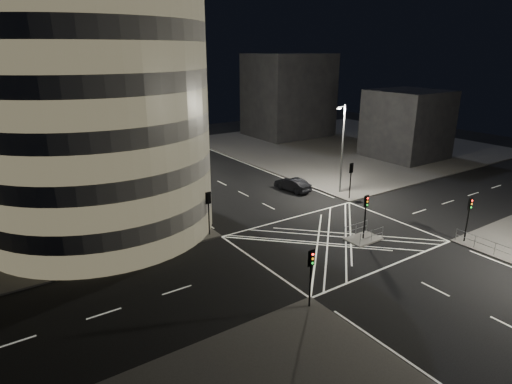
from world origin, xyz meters
TOP-DOWN VIEW (x-y plane):
  - ground at (0.00, 0.00)m, footprint 120.00×120.00m
  - sidewalk_far_right at (29.00, 27.00)m, footprint 42.00×42.00m
  - central_island at (2.00, -1.50)m, footprint 3.00×2.00m
  - office_tower_curved at (-20.74, 18.74)m, footprint 30.00×29.00m
  - building_right_far at (26.00, 40.00)m, footprint 14.00×12.00m
  - building_right_near at (30.00, 16.00)m, footprint 10.00×10.00m
  - building_far_end at (-4.00, 58.00)m, footprint 18.00×8.00m
  - tree_a at (-10.50, 9.00)m, footprint 3.85×3.85m
  - tree_b at (-10.50, 15.00)m, footprint 4.69×4.69m
  - tree_c at (-10.50, 21.00)m, footprint 3.74×3.74m
  - tree_d at (-10.50, 27.00)m, footprint 4.32×4.32m
  - tree_e at (-10.50, 33.00)m, footprint 4.11×4.11m
  - traffic_signal_fl at (-8.80, 6.80)m, footprint 0.55×0.22m
  - traffic_signal_nl at (-8.80, -6.80)m, footprint 0.55×0.22m
  - traffic_signal_fr at (8.80, 6.80)m, footprint 0.55×0.22m
  - traffic_signal_nr at (8.80, -6.80)m, footprint 0.55×0.22m
  - traffic_signal_island at (2.00, -1.50)m, footprint 0.55×0.22m
  - street_lamp_left_near at (-9.44, 12.00)m, footprint 1.25×0.25m
  - street_lamp_left_far at (-9.44, 30.00)m, footprint 1.25×0.25m
  - street_lamp_right_far at (9.44, 9.00)m, footprint 1.25×0.25m
  - railing_island_south at (2.00, -2.40)m, footprint 2.80×0.06m
  - railing_island_north at (2.00, -0.60)m, footprint 2.80×0.06m
  - sedan at (5.43, 12.72)m, footprint 2.24×4.86m

SIDE VIEW (x-z plane):
  - ground at x=0.00m, z-range 0.00..0.00m
  - sidewalk_far_right at x=29.00m, z-range 0.00..0.15m
  - central_island at x=2.00m, z-range 0.00..0.15m
  - railing_island_south at x=2.00m, z-range 0.15..1.25m
  - railing_island_north at x=2.00m, z-range 0.15..1.25m
  - sedan at x=5.43m, z-range 0.00..1.54m
  - traffic_signal_fl at x=-8.80m, z-range 0.91..4.91m
  - traffic_signal_nl at x=-8.80m, z-range 0.91..4.91m
  - traffic_signal_fr at x=8.80m, z-range 0.91..4.91m
  - traffic_signal_nr at x=8.80m, z-range 0.91..4.91m
  - traffic_signal_island at x=2.00m, z-range 0.91..4.91m
  - tree_a at x=-10.50m, z-range 0.96..7.02m
  - tree_e at x=-10.50m, z-range 0.89..7.10m
  - tree_c at x=-10.50m, z-range 1.13..7.41m
  - tree_b at x=-10.50m, z-range 0.98..8.05m
  - tree_d at x=-10.50m, z-range 1.17..8.20m
  - building_right_near at x=30.00m, z-range 0.15..10.15m
  - street_lamp_left_near at x=-9.44m, z-range 0.54..10.54m
  - street_lamp_left_far at x=-9.44m, z-range 0.54..10.54m
  - street_lamp_right_far at x=9.44m, z-range 0.54..10.54m
  - building_right_far at x=26.00m, z-range 0.15..15.15m
  - building_far_end at x=-4.00m, z-range 0.00..18.00m
  - office_tower_curved at x=-20.74m, z-range -0.95..26.25m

